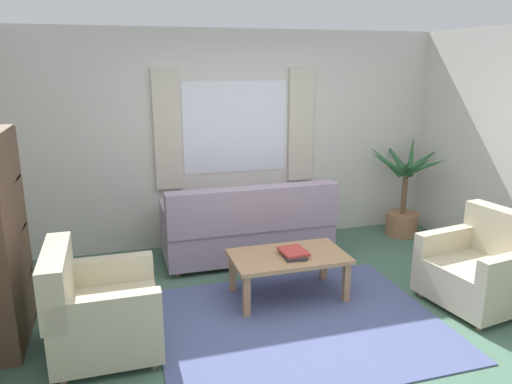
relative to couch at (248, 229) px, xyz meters
name	(u,v)px	position (x,y,z in m)	size (l,w,h in m)	color
ground_plane	(300,324)	(0.04, -1.54, -0.37)	(6.24, 6.24, 0.00)	#476B56
wall_back	(235,139)	(0.04, 0.72, 0.93)	(5.32, 0.12, 2.60)	silver
window_with_curtains	(236,128)	(0.04, 0.64, 1.08)	(1.98, 0.07, 1.40)	white
area_rug	(300,324)	(0.04, -1.54, -0.36)	(2.44, 1.97, 0.01)	#4C5684
couch	(248,229)	(0.00, 0.00, 0.00)	(1.90, 0.82, 0.92)	#998499
armchair_left	(97,310)	(-1.62, -1.47, -0.01)	(0.82, 0.84, 0.88)	#BCB293
armchair_right	(482,268)	(1.81, -1.66, -0.01)	(0.94, 0.96, 0.88)	#BCB293
coffee_table	(288,260)	(0.12, -1.02, 0.01)	(1.10, 0.64, 0.44)	#A87F56
book_stack_on_table	(293,253)	(0.15, -1.05, 0.10)	(0.25, 0.35, 0.06)	#2D2D33
potted_plant	(404,194)	(2.18, 0.23, 0.19)	(1.18, 1.28, 1.28)	#9E6B4C
bookshelf	(1,234)	(-2.31, -1.04, 0.53)	(0.30, 0.94, 1.72)	brown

